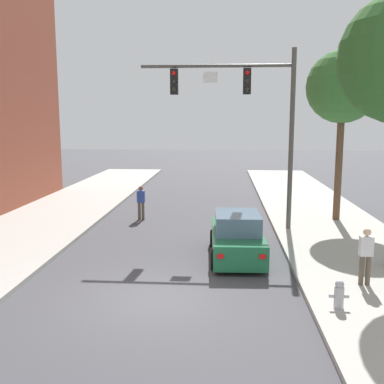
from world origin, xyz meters
name	(u,v)px	position (x,y,z in m)	size (l,w,h in m)	color
ground_plane	(156,299)	(0.00, 0.00, 0.00)	(120.00, 120.00, 0.00)	#424247
traffic_signal_mast	(249,106)	(2.81, 7.68, 5.33)	(6.39, 0.38, 7.50)	#514C47
car_lead_green	(237,237)	(2.27, 3.83, 0.72)	(1.96, 4.30, 1.60)	#1E663D
pedestrian_crossing_road	(141,201)	(-2.14, 9.49, 0.91)	(0.36, 0.22, 1.64)	brown
pedestrian_sidewalk_right_walker	(366,254)	(5.79, 1.04, 1.06)	(0.36, 0.22, 1.64)	brown
fire_hydrant	(339,294)	(4.67, -0.62, 0.51)	(0.48, 0.24, 0.72)	#B2B2B7
street_tree_second	(343,88)	(7.08, 9.57, 6.17)	(3.26, 3.26, 7.70)	brown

